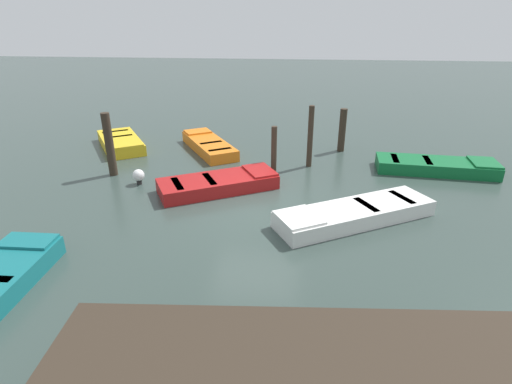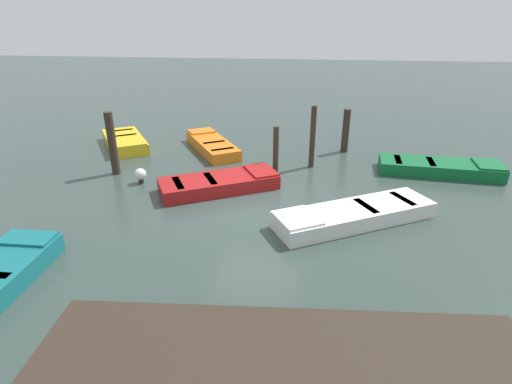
# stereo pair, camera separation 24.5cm
# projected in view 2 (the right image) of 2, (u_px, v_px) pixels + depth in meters

# --- Properties ---
(ground_plane) EXTENTS (80.00, 80.00, 0.00)m
(ground_plane) POSITION_uv_depth(u_px,v_px,m) (256.00, 204.00, 11.16)
(ground_plane) COLOR #33423D
(dock_segment) EXTENTS (6.39, 2.46, 0.95)m
(dock_segment) POSITION_uv_depth(u_px,v_px,m) (285.00, 368.00, 4.90)
(dock_segment) COLOR #33281E
(dock_segment) RESTS_ON ground_plane
(rowboat_orange) EXTENTS (2.73, 3.50, 0.46)m
(rowboat_orange) POSITION_uv_depth(u_px,v_px,m) (212.00, 145.00, 15.50)
(rowboat_orange) COLOR orange
(rowboat_orange) RESTS_ON ground_plane
(rowboat_green) EXTENTS (3.86, 1.53, 0.46)m
(rowboat_green) POSITION_uv_depth(u_px,v_px,m) (440.00, 167.00, 13.19)
(rowboat_green) COLOR #0F602D
(rowboat_green) RESTS_ON ground_plane
(rowboat_white) EXTENTS (4.22, 3.07, 0.46)m
(rowboat_white) POSITION_uv_depth(u_px,v_px,m) (354.00, 214.00, 10.08)
(rowboat_white) COLOR silver
(rowboat_white) RESTS_ON ground_plane
(rowboat_yellow) EXTENTS (2.79, 3.31, 0.46)m
(rowboat_yellow) POSITION_uv_depth(u_px,v_px,m) (125.00, 141.00, 15.90)
(rowboat_yellow) COLOR gold
(rowboat_yellow) RESTS_ON ground_plane
(rowboat_red) EXTENTS (3.65, 2.77, 0.46)m
(rowboat_red) POSITION_uv_depth(u_px,v_px,m) (220.00, 183.00, 11.98)
(rowboat_red) COLOR maroon
(rowboat_red) RESTS_ON ground_plane
(mooring_piling_center) EXTENTS (0.26, 0.26, 1.62)m
(mooring_piling_center) POSITION_uv_depth(u_px,v_px,m) (346.00, 131.00, 15.11)
(mooring_piling_center) COLOR #33281E
(mooring_piling_center) RESTS_ON ground_plane
(mooring_piling_mid_left) EXTENTS (0.27, 0.27, 2.04)m
(mooring_piling_mid_left) POSITION_uv_depth(u_px,v_px,m) (112.00, 144.00, 12.87)
(mooring_piling_mid_left) COLOR #33281E
(mooring_piling_mid_left) RESTS_ON ground_plane
(mooring_piling_near_right) EXTENTS (0.19, 0.19, 1.55)m
(mooring_piling_near_right) POSITION_uv_depth(u_px,v_px,m) (276.00, 150.00, 13.07)
(mooring_piling_near_right) COLOR #33281E
(mooring_piling_near_right) RESTS_ON ground_plane
(mooring_piling_mid_right) EXTENTS (0.18, 0.18, 2.10)m
(mooring_piling_mid_right) POSITION_uv_depth(u_px,v_px,m) (313.00, 137.00, 13.46)
(mooring_piling_mid_right) COLOR #33281E
(mooring_piling_mid_right) RESTS_ON ground_plane
(marker_buoy) EXTENTS (0.36, 0.36, 0.48)m
(marker_buoy) POSITION_uv_depth(u_px,v_px,m) (140.00, 175.00, 12.41)
(marker_buoy) COLOR #262626
(marker_buoy) RESTS_ON ground_plane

